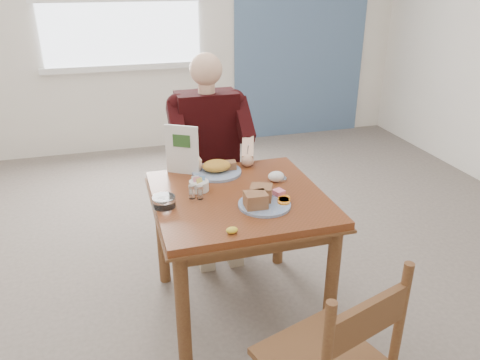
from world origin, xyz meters
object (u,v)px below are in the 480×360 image
object	(u,v)px
table	(239,213)
diner	(210,142)
chair_far	(208,182)
far_plate	(218,168)
near_plate	(262,199)

from	to	relation	value
table	diner	world-z (taller)	diner
chair_far	diner	distance (m)	0.34
far_plate	diner	bearing A→B (deg)	84.11
chair_far	far_plate	distance (m)	0.57
table	near_plate	distance (m)	0.23
far_plate	near_plate	bearing A→B (deg)	-75.80
chair_far	far_plate	bearing A→B (deg)	-94.79
chair_far	diner	world-z (taller)	diner
table	diner	xyz separation A→B (m)	(0.00, 0.71, 0.17)
chair_far	near_plate	bearing A→B (deg)	-85.20
chair_far	near_plate	size ratio (longest dim) A/B	3.03
near_plate	far_plate	distance (m)	0.49
diner	near_plate	bearing A→B (deg)	-84.70
diner	near_plate	size ratio (longest dim) A/B	4.42
table	diner	size ratio (longest dim) A/B	0.66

